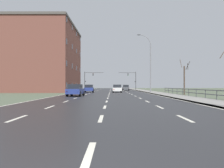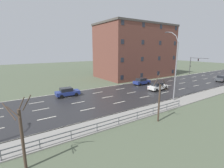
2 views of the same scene
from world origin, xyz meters
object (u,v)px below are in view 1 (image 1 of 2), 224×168
street_lamp_midground (149,64)px  car_near_right (75,90)px  traffic_signal_right (132,78)px  brick_building (46,59)px  traffic_signal_left (88,78)px  car_far_left (125,88)px  car_mid_centre (116,88)px  car_near_left (88,88)px

street_lamp_midground → car_near_right: bearing=-131.2°
traffic_signal_right → car_near_right: traffic_signal_right is taller
car_near_right → brick_building: 27.60m
traffic_signal_left → car_far_left: (11.13, -5.27, -2.96)m
street_lamp_midground → car_mid_centre: bearing=151.5°
car_mid_centre → car_near_left: same height
car_mid_centre → car_near_right: 17.60m
street_lamp_midground → car_mid_centre: street_lamp_midground is taller
traffic_signal_left → brick_building: 20.26m
traffic_signal_right → traffic_signal_left: 13.69m
street_lamp_midground → car_far_left: street_lamp_midground is taller
traffic_signal_left → car_near_right: size_ratio=1.39×
traffic_signal_left → car_far_left: size_ratio=1.41×
traffic_signal_left → car_far_left: bearing=-25.3°
traffic_signal_left → brick_building: size_ratio=0.26×
brick_building → car_near_left: bearing=-33.9°
street_lamp_midground → car_near_left: (-11.61, 4.20, -4.51)m
car_near_left → traffic_signal_left: bearing=94.0°
car_near_left → car_near_right: 17.58m
street_lamp_midground → traffic_signal_right: (-0.60, 31.24, -1.53)m
traffic_signal_left → brick_building: bearing=-113.5°
car_near_left → brick_building: 14.37m
brick_building → traffic_signal_right: bearing=42.9°
street_lamp_midground → car_far_left: (-3.06, 24.24, -4.51)m
car_mid_centre → car_far_left: size_ratio=1.00×
car_mid_centre → car_far_left: bearing=81.9°
car_far_left → traffic_signal_right: bearing=71.5°
traffic_signal_right → car_far_left: size_ratio=1.37×
traffic_signal_right → car_near_left: traffic_signal_right is taller
car_near_right → car_far_left: bearing=80.0°
car_mid_centre → car_near_right: same height
traffic_signal_left → car_near_left: size_ratio=1.40×
brick_building → car_far_left: bearing=34.2°
car_mid_centre → brick_building: size_ratio=0.18×
traffic_signal_left → car_mid_centre: size_ratio=1.42×
traffic_signal_right → street_lamp_midground: bearing=-88.9°
traffic_signal_right → traffic_signal_left: traffic_signal_right is taller
car_mid_centre → car_near_right: bearing=-109.2°
car_near_right → traffic_signal_right: bearing=78.9°
street_lamp_midground → car_near_left: size_ratio=2.62×
street_lamp_midground → car_near_left: 13.14m
car_mid_centre → traffic_signal_left: bearing=107.2°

